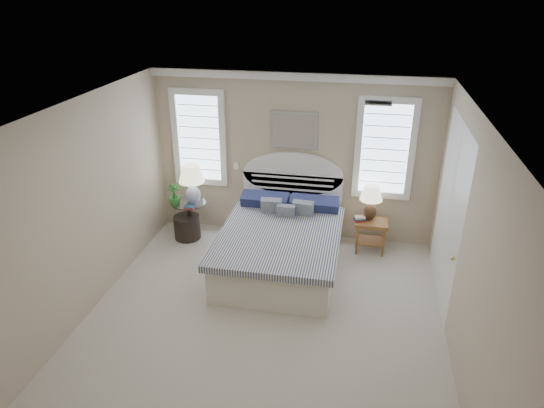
% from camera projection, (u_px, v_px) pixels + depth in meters
% --- Properties ---
extents(floor, '(4.50, 5.00, 0.01)m').
position_uv_depth(floor, '(261.00, 326.00, 6.07)').
color(floor, '#BBAFA0').
rests_on(floor, ground).
extents(ceiling, '(4.50, 5.00, 0.01)m').
position_uv_depth(ceiling, '(259.00, 114.00, 4.93)').
color(ceiling, white).
rests_on(ceiling, wall_back).
extents(wall_back, '(4.50, 0.02, 2.70)m').
position_uv_depth(wall_back, '(294.00, 158.00, 7.72)').
color(wall_back, '#BCA78D').
rests_on(wall_back, floor).
extents(wall_left, '(0.02, 5.00, 2.70)m').
position_uv_depth(wall_left, '(80.00, 214.00, 5.89)').
color(wall_left, '#BCA78D').
rests_on(wall_left, floor).
extents(wall_right, '(0.02, 5.00, 2.70)m').
position_uv_depth(wall_right, '(468.00, 250.00, 5.10)').
color(wall_right, '#BCA78D').
rests_on(wall_right, floor).
extents(crown_molding, '(4.50, 0.08, 0.12)m').
position_uv_depth(crown_molding, '(295.00, 76.00, 7.14)').
color(crown_molding, white).
rests_on(crown_molding, wall_back).
extents(hvac_vent, '(0.30, 0.20, 0.02)m').
position_uv_depth(hvac_vent, '(378.00, 103.00, 5.44)').
color(hvac_vent, '#B2B2B2').
rests_on(hvac_vent, ceiling).
extents(switch_plate, '(0.08, 0.01, 0.12)m').
position_uv_depth(switch_plate, '(236.00, 166.00, 7.96)').
color(switch_plate, white).
rests_on(switch_plate, wall_back).
extents(window_left, '(0.90, 0.06, 1.60)m').
position_uv_depth(window_left, '(199.00, 138.00, 7.87)').
color(window_left, silver).
rests_on(window_left, wall_back).
extents(window_right, '(0.90, 0.06, 1.60)m').
position_uv_depth(window_right, '(385.00, 149.00, 7.35)').
color(window_right, silver).
rests_on(window_right, wall_back).
extents(painting, '(0.74, 0.04, 0.58)m').
position_uv_depth(painting, '(294.00, 130.00, 7.49)').
color(painting, silver).
rests_on(painting, wall_back).
extents(closet_door, '(0.02, 1.80, 2.40)m').
position_uv_depth(closet_door, '(449.00, 213.00, 6.24)').
color(closet_door, white).
rests_on(closet_door, floor).
extents(bed, '(1.72, 2.28, 1.47)m').
position_uv_depth(bed, '(282.00, 242.00, 7.20)').
color(bed, silver).
rests_on(bed, floor).
extents(side_table_left, '(0.56, 0.56, 0.63)m').
position_uv_depth(side_table_left, '(190.00, 216.00, 8.02)').
color(side_table_left, black).
rests_on(side_table_left, floor).
extents(nightstand_right, '(0.50, 0.40, 0.53)m').
position_uv_depth(nightstand_right, '(371.00, 229.00, 7.59)').
color(nightstand_right, brown).
rests_on(nightstand_right, floor).
extents(floor_pot, '(0.57, 0.57, 0.39)m').
position_uv_depth(floor_pot, '(187.00, 227.00, 8.05)').
color(floor_pot, black).
rests_on(floor_pot, floor).
extents(lamp_left, '(0.45, 0.45, 0.67)m').
position_uv_depth(lamp_left, '(192.00, 180.00, 7.68)').
color(lamp_left, white).
rests_on(lamp_left, side_table_left).
extents(lamp_right, '(0.44, 0.44, 0.57)m').
position_uv_depth(lamp_right, '(371.00, 199.00, 7.45)').
color(lamp_right, black).
rests_on(lamp_right, nightstand_right).
extents(potted_plant, '(0.25, 0.25, 0.37)m').
position_uv_depth(potted_plant, '(174.00, 195.00, 7.72)').
color(potted_plant, '#2C7032').
rests_on(potted_plant, side_table_left).
extents(books_left, '(0.19, 0.15, 0.05)m').
position_uv_depth(books_left, '(190.00, 207.00, 7.69)').
color(books_left, '#A12928').
rests_on(books_left, side_table_left).
extents(books_right, '(0.21, 0.17, 0.07)m').
position_uv_depth(books_right, '(360.00, 219.00, 7.51)').
color(books_right, '#A12928').
rests_on(books_right, nightstand_right).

